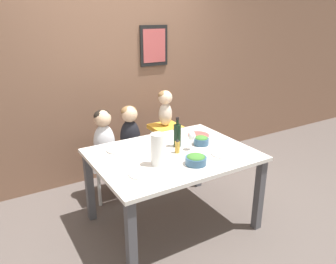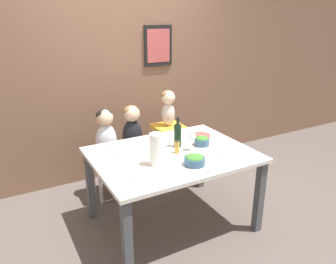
{
  "view_description": "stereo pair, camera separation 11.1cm",
  "coord_description": "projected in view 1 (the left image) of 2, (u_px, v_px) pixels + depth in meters",
  "views": [
    {
      "loc": [
        -1.46,
        -2.34,
        1.96
      ],
      "look_at": [
        0.0,
        0.08,
        0.93
      ],
      "focal_mm": 35.0,
      "sensor_mm": 36.0,
      "label": 1
    },
    {
      "loc": [
        -1.36,
        -2.4,
        1.96
      ],
      "look_at": [
        0.0,
        0.08,
        0.93
      ],
      "focal_mm": 35.0,
      "sensor_mm": 36.0,
      "label": 2
    }
  ],
  "objects": [
    {
      "name": "wine_glass_near",
      "position": [
        192.0,
        137.0,
        3.04
      ],
      "size": [
        0.07,
        0.07,
        0.18
      ],
      "color": "white",
      "rests_on": "dining_table"
    },
    {
      "name": "salad_bowl_large",
      "position": [
        196.0,
        159.0,
        2.77
      ],
      "size": [
        0.18,
        0.18,
        0.09
      ],
      "color": "#335675",
      "rests_on": "dining_table"
    },
    {
      "name": "person_child_left",
      "position": [
        104.0,
        134.0,
        3.48
      ],
      "size": [
        0.23,
        0.19,
        0.55
      ],
      "color": "silver",
      "rests_on": "chair_far_left"
    },
    {
      "name": "chair_right_highchair",
      "position": [
        165.0,
        138.0,
        3.92
      ],
      "size": [
        0.34,
        0.32,
        0.72
      ],
      "color": "silver",
      "rests_on": "ground_plane"
    },
    {
      "name": "wall_back",
      "position": [
        114.0,
        68.0,
        3.87
      ],
      "size": [
        10.0,
        0.09,
        2.7
      ],
      "color": "brown",
      "rests_on": "ground_plane"
    },
    {
      "name": "paper_towel_roll",
      "position": [
        158.0,
        150.0,
        2.73
      ],
      "size": [
        0.11,
        0.11,
        0.28
      ],
      "color": "white",
      "rests_on": "dining_table"
    },
    {
      "name": "dinner_plate_front_right",
      "position": [
        224.0,
        154.0,
        2.97
      ],
      "size": [
        0.22,
        0.22,
        0.01
      ],
      "color": "silver",
      "rests_on": "dining_table"
    },
    {
      "name": "dinner_plate_back_right",
      "position": [
        198.0,
        135.0,
        3.43
      ],
      "size": [
        0.22,
        0.22,
        0.01
      ],
      "color": "#D14C47",
      "rests_on": "dining_table"
    },
    {
      "name": "chair_far_left",
      "position": [
        106.0,
        165.0,
        3.61
      ],
      "size": [
        0.4,
        0.38,
        0.46
      ],
      "color": "silver",
      "rests_on": "ground_plane"
    },
    {
      "name": "condiment_bottle_hot_sauce",
      "position": [
        177.0,
        146.0,
        2.99
      ],
      "size": [
        0.05,
        0.05,
        0.13
      ],
      "color": "#BC8E33",
      "rests_on": "dining_table"
    },
    {
      "name": "chair_far_center",
      "position": [
        131.0,
        159.0,
        3.76
      ],
      "size": [
        0.4,
        0.38,
        0.46
      ],
      "color": "silver",
      "rests_on": "ground_plane"
    },
    {
      "name": "person_baby_right",
      "position": [
        165.0,
        105.0,
        3.78
      ],
      "size": [
        0.16,
        0.17,
        0.42
      ],
      "color": "beige",
      "rests_on": "chair_right_highchair"
    },
    {
      "name": "dinner_plate_front_left",
      "position": [
        142.0,
        173.0,
        2.61
      ],
      "size": [
        0.22,
        0.22,
        0.01
      ],
      "color": "silver",
      "rests_on": "dining_table"
    },
    {
      "name": "dining_table",
      "position": [
        173.0,
        162.0,
        3.04
      ],
      "size": [
        1.44,
        1.09,
        0.75
      ],
      "color": "silver",
      "rests_on": "ground_plane"
    },
    {
      "name": "person_child_center",
      "position": [
        130.0,
        129.0,
        3.63
      ],
      "size": [
        0.23,
        0.19,
        0.55
      ],
      "color": "black",
      "rests_on": "chair_far_center"
    },
    {
      "name": "salad_bowl_small",
      "position": [
        201.0,
        140.0,
        3.19
      ],
      "size": [
        0.15,
        0.15,
        0.09
      ],
      "color": "#335675",
      "rests_on": "dining_table"
    },
    {
      "name": "ground_plane",
      "position": [
        172.0,
        222.0,
        3.26
      ],
      "size": [
        14.0,
        14.0,
        0.0
      ],
      "primitive_type": "plane",
      "color": "#564C47"
    },
    {
      "name": "dinner_plate_back_left",
      "position": [
        118.0,
        149.0,
        3.07
      ],
      "size": [
        0.22,
        0.22,
        0.01
      ],
      "color": "silver",
      "rests_on": "dining_table"
    },
    {
      "name": "wine_bottle",
      "position": [
        177.0,
        135.0,
        3.12
      ],
      "size": [
        0.07,
        0.07,
        0.29
      ],
      "color": "black",
      "rests_on": "dining_table"
    }
  ]
}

